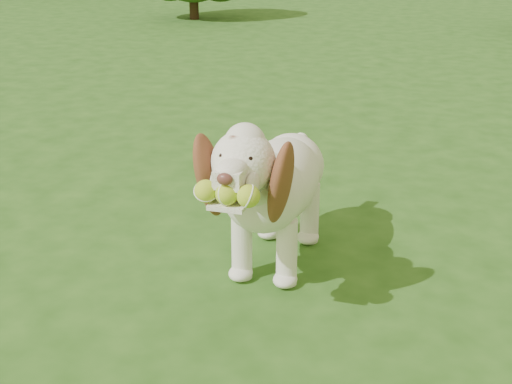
% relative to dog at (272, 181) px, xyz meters
% --- Properties ---
extents(ground, '(80.00, 80.00, 0.00)m').
position_rel_dog_xyz_m(ground, '(0.06, -0.25, -0.42)').
color(ground, '#224A15').
rests_on(ground, ground).
extents(dog, '(0.42, 1.21, 0.79)m').
position_rel_dog_xyz_m(dog, '(0.00, 0.00, 0.00)').
color(dog, white).
rests_on(dog, ground).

